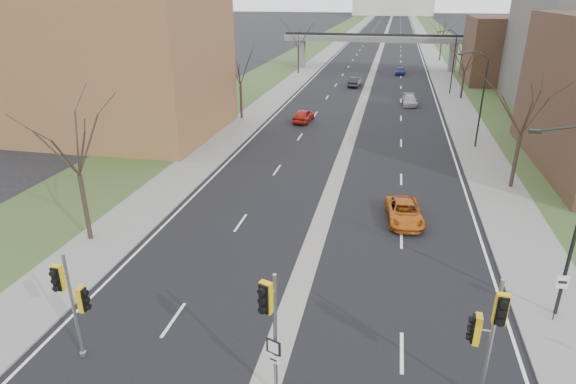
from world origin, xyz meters
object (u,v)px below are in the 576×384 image
(speed_limit_sign, at_px, (560,290))
(car_right_far, at_px, (400,71))
(signal_pole_median, at_px, (270,319))
(signal_pole_left, at_px, (71,295))
(car_left_far, at_px, (355,82))
(car_right_mid, at_px, (410,100))
(signal_pole_right, at_px, (489,327))
(car_left_near, at_px, (304,115))
(car_right_near, at_px, (404,212))

(speed_limit_sign, bearing_deg, car_right_far, 91.19)
(signal_pole_median, bearing_deg, signal_pole_left, -162.83)
(speed_limit_sign, xyz_separation_m, car_left_far, (-13.56, 55.76, -0.97))
(speed_limit_sign, relative_size, car_left_far, 0.52)
(signal_pole_left, relative_size, signal_pole_median, 0.92)
(car_right_mid, distance_m, car_right_far, 24.99)
(car_left_far, bearing_deg, signal_pole_right, 103.36)
(signal_pole_median, height_order, car_left_far, signal_pole_median)
(car_right_far, bearing_deg, signal_pole_median, -87.99)
(car_left_near, relative_size, car_right_mid, 0.98)
(signal_pole_right, height_order, car_left_far, signal_pole_right)
(signal_pole_left, xyz_separation_m, signal_pole_median, (7.82, -0.43, 0.50))
(signal_pole_median, bearing_deg, car_left_near, 119.20)
(car_right_far, bearing_deg, car_right_mid, -81.95)
(signal_pole_median, relative_size, car_right_far, 1.31)
(car_left_near, height_order, car_right_mid, car_left_near)
(car_right_near, bearing_deg, car_right_far, 83.57)
(speed_limit_sign, xyz_separation_m, car_right_mid, (-5.52, 44.09, -1.06))
(signal_pole_right, xyz_separation_m, speed_limit_sign, (4.05, 5.56, -1.64))
(signal_pole_left, height_order, signal_pole_median, signal_pole_median)
(signal_pole_right, height_order, car_right_mid, signal_pole_right)
(car_right_near, distance_m, car_right_mid, 35.07)
(signal_pole_right, bearing_deg, signal_pole_median, -166.17)
(signal_pole_median, xyz_separation_m, speed_limit_sign, (11.16, 6.96, -1.88))
(signal_pole_left, distance_m, speed_limit_sign, 20.12)
(signal_pole_left, xyz_separation_m, car_right_near, (12.56, 15.56, -2.44))
(signal_pole_right, bearing_deg, car_right_far, 94.69)
(car_left_near, relative_size, car_right_near, 0.93)
(car_left_near, bearing_deg, car_left_far, -94.68)
(car_left_near, xyz_separation_m, car_right_near, (10.92, -23.69, -0.09))
(car_right_mid, height_order, car_right_far, car_right_far)
(speed_limit_sign, distance_m, car_right_near, 11.13)
(signal_pole_left, relative_size, car_right_far, 1.20)
(signal_pole_left, bearing_deg, car_left_near, 87.73)
(car_left_far, bearing_deg, car_right_far, -112.81)
(signal_pole_right, xyz_separation_m, car_right_near, (-2.38, 14.59, -2.69))
(signal_pole_median, xyz_separation_m, car_left_near, (-6.18, 39.68, -2.85))
(car_left_far, bearing_deg, speed_limit_sign, 108.21)
(signal_pole_median, relative_size, speed_limit_sign, 2.24)
(signal_pole_right, bearing_deg, signal_pole_left, -173.62)
(signal_pole_median, distance_m, car_right_mid, 51.45)
(speed_limit_sign, relative_size, car_right_far, 0.58)
(signal_pole_left, height_order, signal_pole_right, signal_pole_right)
(signal_pole_median, xyz_separation_m, car_right_far, (4.48, 76.02, -2.91))
(signal_pole_right, relative_size, car_right_far, 1.30)
(car_left_near, height_order, car_right_near, car_left_near)
(signal_pole_left, distance_m, car_right_far, 76.62)
(signal_pole_median, distance_m, speed_limit_sign, 13.29)
(car_right_near, bearing_deg, signal_pole_median, -113.18)
(car_left_near, height_order, car_left_far, car_left_near)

